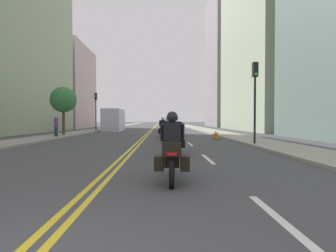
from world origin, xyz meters
TOP-DOWN VIEW (x-y plane):
  - ground_plane at (0.00, 48.00)m, footprint 264.00×264.00m
  - sidewalk_left at (-7.50, 48.00)m, footprint 2.66×144.00m
  - sidewalk_right at (7.50, 48.00)m, footprint 2.66×144.00m
  - centreline_yellow_inner at (-0.12, 48.00)m, footprint 0.12×132.00m
  - centreline_yellow_outer at (0.12, 48.00)m, footprint 0.12×132.00m
  - lane_dashes_white at (3.08, 29.00)m, footprint 0.14×56.40m
  - building_left_1 at (-15.45, 28.56)m, footprint 7.06×21.46m
  - building_right_1 at (16.34, 35.79)m, footprint 8.84×20.45m
  - building_left_2 at (-16.71, 47.13)m, footprint 9.59×13.35m
  - building_right_2 at (16.29, 56.35)m, footprint 8.73×14.73m
  - motorcycle_0 at (1.65, 4.52)m, footprint 0.78×2.18m
  - motorcycle_1 at (1.96, 9.29)m, footprint 0.78×2.09m
  - motorcycle_2 at (1.77, 14.66)m, footprint 0.78×2.15m
  - motorcycle_3 at (1.51, 20.04)m, footprint 0.78×2.18m
  - motorcycle_4 at (1.51, 24.90)m, footprint 0.77×2.12m
  - motorcycle_5 at (1.61, 29.77)m, footprint 0.78×2.24m
  - traffic_cone_0 at (5.38, 18.00)m, footprint 0.38×0.38m
  - traffic_cone_1 at (5.47, 17.78)m, footprint 0.32×0.32m
  - traffic_light_near at (6.57, 13.07)m, footprint 0.28×0.38m
  - traffic_light_far at (-6.57, 31.22)m, footprint 0.28×0.38m
  - pedestrian_0 at (-6.93, 19.76)m, footprint 0.24×0.37m
  - street_tree_0 at (-7.24, 22.27)m, footprint 2.26×2.26m
  - parked_truck at (-4.77, 33.65)m, footprint 2.20×6.50m

SIDE VIEW (x-z plane):
  - ground_plane at x=0.00m, z-range 0.00..0.00m
  - centreline_yellow_inner at x=-0.12m, z-range 0.00..0.01m
  - centreline_yellow_outer at x=0.12m, z-range 0.00..0.01m
  - lane_dashes_white at x=3.08m, z-range 0.00..0.01m
  - sidewalk_left at x=-7.50m, z-range 0.00..0.12m
  - sidewalk_right at x=7.50m, z-range 0.00..0.12m
  - traffic_cone_1 at x=5.47m, z-range 0.00..0.63m
  - traffic_cone_0 at x=5.38m, z-range 0.00..0.70m
  - motorcycle_1 at x=1.96m, z-range -0.17..1.46m
  - motorcycle_5 at x=1.61m, z-range -0.16..1.47m
  - motorcycle_2 at x=1.77m, z-range -0.16..1.48m
  - motorcycle_0 at x=1.65m, z-range -0.15..1.47m
  - motorcycle_3 at x=1.51m, z-range -0.18..1.50m
  - motorcycle_4 at x=1.51m, z-range -0.15..1.48m
  - pedestrian_0 at x=-6.93m, z-range 0.03..1.84m
  - parked_truck at x=-4.77m, z-range -0.13..2.67m
  - traffic_light_near at x=6.57m, z-range 0.87..5.46m
  - street_tree_0 at x=-7.24m, z-range 1.02..5.36m
  - traffic_light_far at x=-6.57m, z-range 0.89..5.59m
  - building_left_2 at x=-16.71m, z-range 0.00..14.53m
  - building_left_1 at x=-15.45m, z-range 0.00..21.46m
  - building_right_2 at x=16.29m, z-range 0.00..27.77m
  - building_right_1 at x=16.34m, z-range 0.00..30.08m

